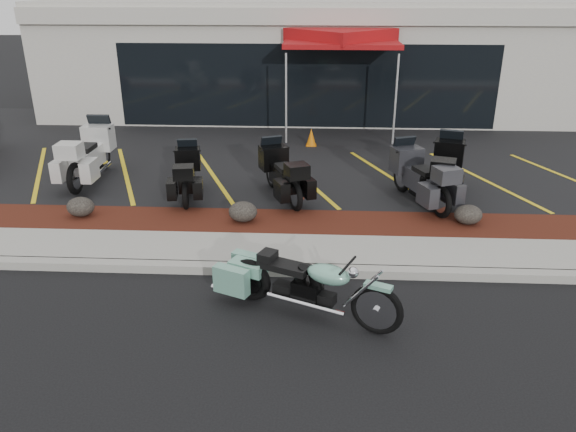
# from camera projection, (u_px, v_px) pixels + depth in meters

# --- Properties ---
(ground) EXTENTS (90.00, 90.00, 0.00)m
(ground) POSITION_uv_depth(u_px,v_px,m) (291.00, 302.00, 8.69)
(ground) COLOR black
(ground) RESTS_ON ground
(curb) EXTENTS (24.00, 0.25, 0.15)m
(curb) POSITION_uv_depth(u_px,v_px,m) (293.00, 270.00, 9.49)
(curb) COLOR gray
(curb) RESTS_ON ground
(sidewalk) EXTENTS (24.00, 1.20, 0.15)m
(sidewalk) POSITION_uv_depth(u_px,v_px,m) (295.00, 251.00, 10.14)
(sidewalk) COLOR gray
(sidewalk) RESTS_ON ground
(mulch_bed) EXTENTS (24.00, 1.20, 0.16)m
(mulch_bed) POSITION_uv_depth(u_px,v_px,m) (297.00, 225.00, 11.24)
(mulch_bed) COLOR #33190B
(mulch_bed) RESTS_ON ground
(upper_lot) EXTENTS (26.00, 9.60, 0.15)m
(upper_lot) POSITION_uv_depth(u_px,v_px,m) (304.00, 150.00, 16.21)
(upper_lot) COLOR black
(upper_lot) RESTS_ON ground
(dealership_building) EXTENTS (18.00, 8.16, 4.00)m
(dealership_building) POSITION_uv_depth(u_px,v_px,m) (309.00, 55.00, 21.24)
(dealership_building) COLOR #AAA69A
(dealership_building) RESTS_ON ground
(boulder_left) EXTENTS (0.56, 0.46, 0.39)m
(boulder_left) POSITION_uv_depth(u_px,v_px,m) (81.00, 207.00, 11.39)
(boulder_left) COLOR black
(boulder_left) RESTS_ON mulch_bed
(boulder_mid) EXTENTS (0.57, 0.48, 0.41)m
(boulder_mid) POSITION_uv_depth(u_px,v_px,m) (243.00, 212.00, 11.13)
(boulder_mid) COLOR black
(boulder_mid) RESTS_ON mulch_bed
(boulder_right) EXTENTS (0.55, 0.45, 0.39)m
(boulder_right) POSITION_uv_depth(u_px,v_px,m) (468.00, 215.00, 11.02)
(boulder_right) COLOR black
(boulder_right) RESTS_ON mulch_bed
(hero_cruiser) EXTENTS (2.92, 1.85, 1.01)m
(hero_cruiser) POSITION_uv_depth(u_px,v_px,m) (377.00, 302.00, 7.72)
(hero_cruiser) COLOR #70AF96
(hero_cruiser) RESTS_ON ground
(touring_white) EXTENTS (0.93, 2.44, 1.42)m
(touring_white) POSITION_uv_depth(u_px,v_px,m) (102.00, 142.00, 14.02)
(touring_white) COLOR silver
(touring_white) RESTS_ON upper_lot
(touring_black_front) EXTENTS (1.04, 2.05, 1.14)m
(touring_black_front) POSITION_uv_depth(u_px,v_px,m) (189.00, 163.00, 12.93)
(touring_black_front) COLOR black
(touring_black_front) RESTS_ON upper_lot
(touring_black_mid) EXTENTS (1.57, 2.25, 1.23)m
(touring_black_mid) POSITION_uv_depth(u_px,v_px,m) (272.00, 162.00, 12.84)
(touring_black_mid) COLOR black
(touring_black_mid) RESTS_ON upper_lot
(touring_grey) EXTENTS (1.59, 2.37, 1.29)m
(touring_grey) POSITION_uv_depth(u_px,v_px,m) (403.00, 164.00, 12.57)
(touring_grey) COLOR #2C2C30
(touring_grey) RESTS_ON upper_lot
(touring_black_rear) EXTENTS (1.50, 2.45, 1.33)m
(touring_black_rear) POSITION_uv_depth(u_px,v_px,m) (449.00, 158.00, 12.95)
(touring_black_rear) COLOR black
(touring_black_rear) RESTS_ON upper_lot
(traffic_cone) EXTENTS (0.34, 0.34, 0.50)m
(traffic_cone) POSITION_uv_depth(u_px,v_px,m) (311.00, 137.00, 16.29)
(traffic_cone) COLOR #CA6406
(traffic_cone) RESTS_ON upper_lot
(popup_canopy) EXTENTS (3.90, 3.90, 3.13)m
(popup_canopy) POSITION_uv_depth(u_px,v_px,m) (341.00, 38.00, 16.95)
(popup_canopy) COLOR silver
(popup_canopy) RESTS_ON upper_lot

